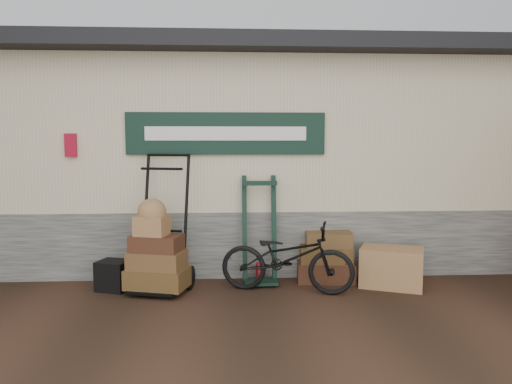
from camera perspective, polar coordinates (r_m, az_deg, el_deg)
ground at (r=5.92m, az=-0.37°, el=-12.40°), size 80.00×80.00×0.00m
station_building at (r=8.36m, az=-1.37°, el=4.21°), size 14.40×4.10×3.20m
porter_trolley at (r=6.29m, az=-10.62°, el=-3.28°), size 1.01×0.86×1.73m
green_barrow at (r=6.51m, az=0.43°, el=-4.35°), size 0.52×0.44×1.40m
suitcase_stack at (r=6.73m, az=7.99°, el=-7.27°), size 0.79×0.54×0.66m
wicker_hamper at (r=6.66m, az=15.24°, el=-8.29°), size 0.90×0.75×0.50m
black_trunk at (r=6.54m, az=-15.95°, el=-9.15°), size 0.45×0.42×0.37m
bicycle at (r=6.16m, az=3.56°, el=-7.05°), size 0.99×1.74×0.96m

